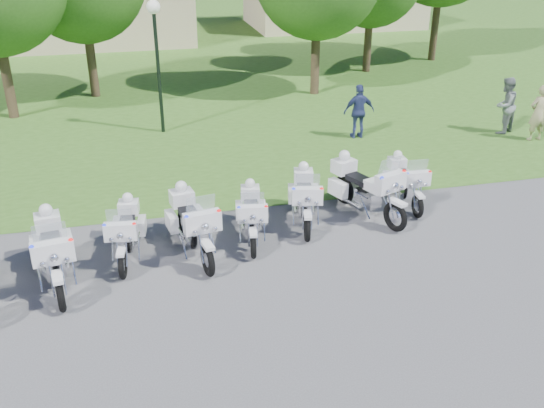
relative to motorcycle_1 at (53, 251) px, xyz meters
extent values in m
plane|color=#504F54|center=(4.87, -0.58, -0.72)|extent=(100.00, 100.00, 0.00)
cube|color=#3A6620|center=(4.87, 26.42, -0.71)|extent=(100.00, 48.00, 0.01)
torus|color=black|center=(0.16, -1.05, -0.36)|extent=(0.25, 0.73, 0.72)
torus|color=black|center=(-0.12, 0.76, -0.36)|extent=(0.25, 0.73, 0.72)
cube|color=white|center=(0.17, -1.07, 0.01)|extent=(0.26, 0.50, 0.08)
cube|color=white|center=(0.13, -0.81, 0.41)|extent=(0.81, 0.37, 0.43)
cube|color=silver|center=(0.12, -0.74, 0.79)|extent=(0.62, 0.22, 0.40)
sphere|color=red|center=(0.48, -0.82, 0.62)|extent=(0.10, 0.10, 0.10)
sphere|color=#1426E5|center=(-0.20, -0.92, 0.62)|extent=(0.10, 0.10, 0.10)
cube|color=silver|center=(0.02, -0.13, -0.23)|extent=(0.45, 0.65, 0.37)
cube|color=white|center=(0.06, -0.38, 0.14)|extent=(0.43, 0.61, 0.24)
cube|color=black|center=(-0.03, 0.19, 0.12)|extent=(0.46, 0.72, 0.13)
cube|color=white|center=(0.23, 0.65, -0.18)|extent=(0.28, 0.58, 0.39)
cube|color=white|center=(-0.41, 0.55, -0.18)|extent=(0.28, 0.58, 0.39)
cube|color=white|center=(-0.12, 0.79, 0.27)|extent=(0.58, 0.50, 0.34)
sphere|color=white|center=(-0.12, 0.79, 0.55)|extent=(0.28, 0.28, 0.28)
torus|color=black|center=(1.33, -0.17, -0.41)|extent=(0.20, 0.63, 0.62)
torus|color=black|center=(1.54, 1.39, -0.41)|extent=(0.20, 0.63, 0.62)
cube|color=white|center=(1.32, -0.18, -0.09)|extent=(0.22, 0.42, 0.06)
cube|color=white|center=(1.35, 0.04, 0.25)|extent=(0.69, 0.31, 0.37)
cube|color=silver|center=(1.36, 0.10, 0.57)|extent=(0.53, 0.18, 0.35)
sphere|color=red|center=(1.64, -0.05, 0.43)|extent=(0.08, 0.08, 0.08)
sphere|color=#1426E5|center=(1.05, 0.03, 0.43)|extent=(0.08, 0.08, 0.08)
cube|color=silver|center=(1.43, 0.63, -0.30)|extent=(0.38, 0.55, 0.31)
cube|color=white|center=(1.40, 0.41, 0.02)|extent=(0.36, 0.52, 0.20)
cube|color=black|center=(1.47, 0.90, 0.00)|extent=(0.39, 0.61, 0.11)
cube|color=white|center=(1.79, 1.21, -0.26)|extent=(0.23, 0.50, 0.33)
cube|color=white|center=(1.24, 1.29, -0.26)|extent=(0.23, 0.50, 0.33)
cube|color=white|center=(1.54, 1.42, 0.13)|extent=(0.49, 0.43, 0.30)
sphere|color=white|center=(1.54, 1.42, 0.37)|extent=(0.24, 0.24, 0.24)
torus|color=black|center=(3.04, -0.47, -0.36)|extent=(0.25, 0.73, 0.72)
torus|color=black|center=(2.75, 1.32, -0.36)|extent=(0.25, 0.73, 0.72)
cube|color=white|center=(3.05, -0.49, 0.01)|extent=(0.27, 0.50, 0.07)
cube|color=white|center=(3.00, -0.23, 0.41)|extent=(0.80, 0.38, 0.43)
cube|color=silver|center=(2.99, -0.16, 0.78)|extent=(0.61, 0.23, 0.40)
sphere|color=red|center=(3.35, -0.23, 0.61)|extent=(0.10, 0.10, 0.10)
sphere|color=#1426E5|center=(2.68, -0.35, 0.61)|extent=(0.10, 0.10, 0.10)
cube|color=silver|center=(2.89, 0.45, -0.24)|extent=(0.46, 0.65, 0.36)
cube|color=white|center=(2.93, 0.20, 0.14)|extent=(0.43, 0.60, 0.24)
cube|color=black|center=(2.84, 0.77, 0.12)|extent=(0.47, 0.71, 0.13)
cube|color=white|center=(3.09, 1.22, -0.18)|extent=(0.28, 0.58, 0.38)
cube|color=white|center=(2.46, 1.11, -0.18)|extent=(0.28, 0.58, 0.38)
cube|color=white|center=(2.74, 1.36, 0.27)|extent=(0.58, 0.51, 0.34)
sphere|color=white|center=(2.74, 1.36, 0.54)|extent=(0.28, 0.28, 0.28)
torus|color=black|center=(4.11, 0.02, -0.41)|extent=(0.22, 0.63, 0.62)
torus|color=black|center=(4.37, 1.56, -0.41)|extent=(0.22, 0.63, 0.62)
cube|color=white|center=(4.11, 0.00, -0.09)|extent=(0.23, 0.43, 0.06)
cube|color=white|center=(4.15, 0.22, 0.25)|extent=(0.69, 0.33, 0.37)
cube|color=silver|center=(4.16, 0.28, 0.57)|extent=(0.53, 0.19, 0.35)
sphere|color=red|center=(4.43, 0.12, 0.42)|extent=(0.08, 0.08, 0.08)
sphere|color=#1426E5|center=(3.85, 0.22, 0.42)|extent=(0.08, 0.08, 0.08)
cube|color=silver|center=(4.25, 0.80, -0.30)|extent=(0.39, 0.56, 0.31)
cube|color=white|center=(4.21, 0.59, 0.02)|extent=(0.37, 0.52, 0.20)
cube|color=black|center=(4.29, 1.08, 0.00)|extent=(0.40, 0.61, 0.11)
cube|color=white|center=(4.62, 1.37, -0.26)|extent=(0.24, 0.50, 0.33)
cube|color=white|center=(4.08, 1.47, -0.26)|extent=(0.24, 0.50, 0.33)
cube|color=white|center=(4.38, 1.58, 0.13)|extent=(0.50, 0.44, 0.29)
sphere|color=white|center=(4.38, 1.58, 0.37)|extent=(0.24, 0.24, 0.24)
torus|color=black|center=(5.47, 0.47, -0.39)|extent=(0.27, 0.67, 0.66)
torus|color=black|center=(5.85, 2.10, -0.39)|extent=(0.27, 0.67, 0.66)
cube|color=white|center=(5.47, 0.45, -0.05)|extent=(0.27, 0.46, 0.07)
cube|color=white|center=(5.52, 0.69, 0.32)|extent=(0.74, 0.39, 0.39)
cube|color=silver|center=(5.54, 0.75, 0.66)|extent=(0.56, 0.24, 0.37)
sphere|color=red|center=(5.82, 0.56, 0.50)|extent=(0.09, 0.09, 0.09)
sphere|color=#1426E5|center=(5.20, 0.70, 0.50)|extent=(0.09, 0.09, 0.09)
cube|color=silver|center=(5.66, 1.30, -0.27)|extent=(0.45, 0.61, 0.33)
cube|color=white|center=(5.61, 1.07, 0.07)|extent=(0.42, 0.57, 0.22)
cube|color=black|center=(5.73, 1.59, 0.05)|extent=(0.46, 0.67, 0.12)
cube|color=white|center=(6.10, 1.89, -0.23)|extent=(0.29, 0.54, 0.35)
cube|color=white|center=(5.53, 2.02, -0.23)|extent=(0.29, 0.54, 0.35)
cube|color=white|center=(5.85, 2.13, 0.19)|extent=(0.55, 0.49, 0.31)
sphere|color=white|center=(5.85, 2.13, 0.44)|extent=(0.26, 0.26, 0.26)
torus|color=black|center=(7.64, 0.45, -0.35)|extent=(0.40, 0.74, 0.74)
torus|color=black|center=(6.97, 2.21, -0.35)|extent=(0.40, 0.74, 0.74)
cube|color=white|center=(7.64, 0.43, 0.03)|extent=(0.36, 0.53, 0.08)
cube|color=white|center=(7.55, 0.69, 0.44)|extent=(0.84, 0.53, 0.44)
cube|color=silver|center=(7.52, 0.75, 0.83)|extent=(0.63, 0.34, 0.42)
sphere|color=red|center=(7.90, 0.75, 0.65)|extent=(0.10, 0.10, 0.10)
sphere|color=#1426E5|center=(7.24, 0.50, 0.65)|extent=(0.10, 0.10, 0.10)
cube|color=silver|center=(7.30, 1.35, -0.22)|extent=(0.57, 0.71, 0.38)
cube|color=white|center=(7.39, 1.10, 0.17)|extent=(0.53, 0.66, 0.24)
cube|color=black|center=(7.18, 1.66, 0.15)|extent=(0.59, 0.77, 0.13)
cube|color=white|center=(7.34, 2.17, -0.16)|extent=(0.39, 0.61, 0.40)
cube|color=white|center=(6.72, 1.94, -0.16)|extent=(0.39, 0.61, 0.40)
cube|color=white|center=(6.96, 2.24, 0.30)|extent=(0.65, 0.60, 0.35)
sphere|color=white|center=(6.96, 2.24, 0.59)|extent=(0.29, 0.29, 0.29)
torus|color=black|center=(8.48, 0.98, -0.42)|extent=(0.16, 0.61, 0.61)
torus|color=black|center=(8.58, 2.52, -0.42)|extent=(0.16, 0.61, 0.61)
cube|color=white|center=(8.48, 0.96, -0.10)|extent=(0.19, 0.41, 0.06)
cube|color=white|center=(8.49, 1.19, 0.24)|extent=(0.67, 0.26, 0.36)
cube|color=silver|center=(8.49, 1.24, 0.55)|extent=(0.51, 0.14, 0.34)
sphere|color=red|center=(8.78, 1.12, 0.41)|extent=(0.08, 0.08, 0.08)
sphere|color=#1426E5|center=(8.20, 1.15, 0.41)|extent=(0.08, 0.08, 0.08)
cube|color=silver|center=(8.53, 1.77, -0.31)|extent=(0.34, 0.53, 0.31)
cube|color=white|center=(8.52, 1.55, 0.01)|extent=(0.32, 0.49, 0.20)
cube|color=black|center=(8.55, 2.04, -0.01)|extent=(0.35, 0.58, 0.11)
cube|color=white|center=(8.84, 2.37, -0.26)|extent=(0.19, 0.48, 0.33)
cube|color=white|center=(8.30, 2.40, -0.26)|extent=(0.19, 0.48, 0.33)
cube|color=white|center=(8.58, 2.55, 0.12)|extent=(0.46, 0.39, 0.29)
sphere|color=white|center=(8.58, 2.55, 0.35)|extent=(0.24, 0.24, 0.24)
cylinder|color=black|center=(2.84, 9.12, 1.29)|extent=(0.12, 0.12, 4.02)
sphere|color=white|center=(2.84, 9.12, 3.46)|extent=(0.44, 0.44, 0.44)
cylinder|color=#38281C|center=(-2.44, 12.14, 1.06)|extent=(0.36, 0.36, 3.55)
cylinder|color=#38281C|center=(0.47, 14.45, 0.99)|extent=(0.36, 0.36, 3.41)
cylinder|color=#38281C|center=(9.44, 12.71, 1.03)|extent=(0.36, 0.36, 3.50)
cylinder|color=#38281C|center=(13.07, 15.99, 0.89)|extent=(0.36, 0.36, 3.20)
cylinder|color=#38281C|center=(17.32, 17.57, 1.37)|extent=(0.36, 0.36, 4.17)
cube|color=#C0AE8B|center=(-1.13, 27.42, 1.08)|extent=(14.00, 8.00, 3.60)
imported|color=tan|center=(14.83, 5.34, 0.21)|extent=(0.69, 0.46, 1.86)
imported|color=slate|center=(14.19, 6.28, 0.24)|extent=(1.17, 1.09, 1.92)
imported|color=navy|center=(9.19, 6.97, 0.19)|extent=(1.07, 0.46, 1.81)
camera|label=1|loc=(1.80, -11.29, 6.08)|focal=40.00mm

